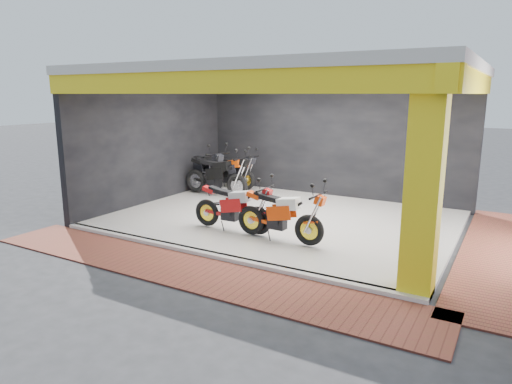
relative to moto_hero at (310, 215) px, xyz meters
The scene contains 16 objects.
ground 1.67m from the moto_hero, 169.53° to the right, with size 80.00×80.00×0.00m, color #2D2D30.
showroom_floor 2.38m from the moto_hero, 130.45° to the left, with size 8.00×6.00×0.10m, color white.
showroom_ceiling 3.64m from the moto_hero, 130.45° to the left, with size 8.40×6.40×0.20m, color beige.
back_wall 5.15m from the moto_hero, 106.97° to the left, with size 8.20×0.20×3.50m, color black.
left_wall 5.92m from the moto_hero, 162.77° to the left, with size 0.20×6.20×3.50m, color black.
corner_column 2.69m from the moto_hero, 24.17° to the right, with size 0.50×0.50×3.50m, color yellow.
header_beam_front 3.21m from the moto_hero, 139.18° to the right, with size 8.40×0.30×0.40m, color yellow.
header_beam_right 3.99m from the moto_hero, 34.36° to the left, with size 0.30×6.40×0.40m, color yellow.
floor_kerb 2.08m from the moto_hero, 138.74° to the right, with size 8.00×0.20×0.10m, color white.
paver_front 2.65m from the moto_hero, 125.41° to the right, with size 9.00×1.40×0.03m, color brown.
paver_right 3.82m from the moto_hero, 27.44° to the left, with size 1.40×7.00×0.03m, color brown.
moto_hero is the anchor object (origin of this frame).
moto_row_a 1.25m from the moto_hero, behind, with size 2.07×0.77×1.27m, color #B41313, non-canonical shape.
moto_row_b 4.55m from the moto_hero, 140.83° to the left, with size 2.37×0.88×1.45m, color black, non-canonical shape.
moto_row_c 5.65m from the moto_hero, 133.99° to the left, with size 2.10×0.78×1.28m, color black, non-canonical shape.
moto_row_d 5.62m from the moto_hero, 144.78° to the left, with size 2.43×0.90×1.48m, color black, non-canonical shape.
Camera 1 is at (4.93, -7.80, 3.10)m, focal length 32.00 mm.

